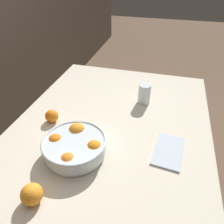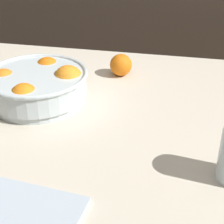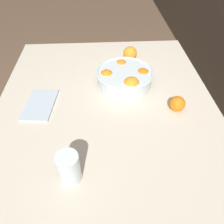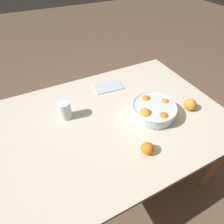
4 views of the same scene
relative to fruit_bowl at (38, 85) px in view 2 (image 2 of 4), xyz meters
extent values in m
cube|color=beige|center=(0.22, -0.10, -0.06)|extent=(1.41, 1.02, 0.03)
cylinder|color=silver|center=(0.00, 0.00, -0.04)|extent=(0.26, 0.26, 0.02)
cylinder|color=silver|center=(0.00, 0.00, 0.00)|extent=(0.27, 0.27, 0.06)
torus|color=silver|center=(0.00, 0.00, 0.03)|extent=(0.28, 0.28, 0.01)
sphere|color=orange|center=(0.08, 0.02, 0.01)|extent=(0.08, 0.08, 0.08)
sphere|color=orange|center=(0.00, 0.09, 0.01)|extent=(0.07, 0.07, 0.07)
sphere|color=orange|center=(-0.09, -0.01, 0.01)|extent=(0.07, 0.07, 0.07)
sphere|color=orange|center=(0.00, -0.09, 0.01)|extent=(0.07, 0.07, 0.07)
sphere|color=orange|center=(0.19, 0.21, -0.01)|extent=(0.07, 0.07, 0.07)
cube|color=silver|center=(0.13, -0.40, -0.05)|extent=(0.23, 0.15, 0.01)
camera|label=1|loc=(-0.62, -0.34, 0.68)|focal=35.00mm
camera|label=2|loc=(0.38, -0.86, 0.45)|focal=60.00mm
camera|label=3|loc=(0.89, -0.12, 0.63)|focal=35.00mm
camera|label=4|loc=(0.59, 0.60, 0.77)|focal=28.00mm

